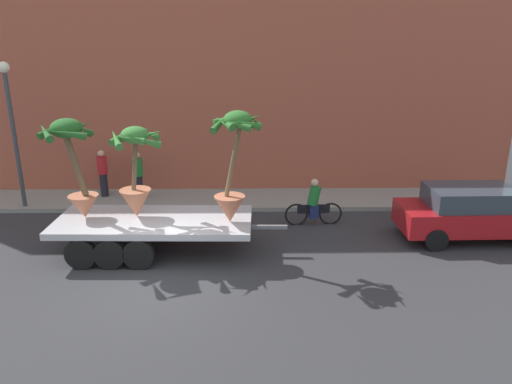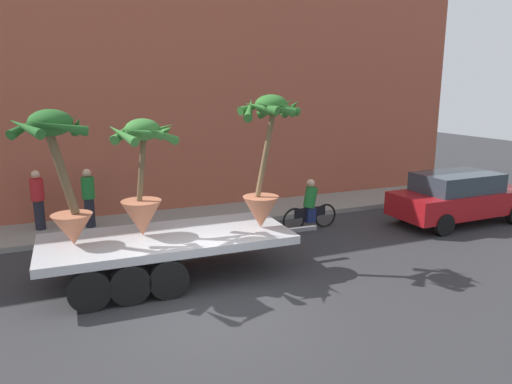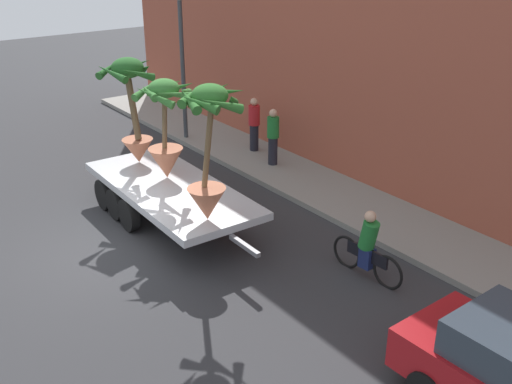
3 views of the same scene
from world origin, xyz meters
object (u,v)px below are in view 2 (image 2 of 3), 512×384
flatbed_trailer (156,246)px  cyclist (310,207)px  pedestrian_near_gate (38,199)px  potted_palm_rear (142,178)px  parked_car (460,197)px  pedestrian_far_left (89,197)px  potted_palm_middle (60,171)px  potted_palm_front (266,161)px

flatbed_trailer → cyclist: (4.92, 1.97, -0.08)m
cyclist → pedestrian_near_gate: bearing=160.9°
potted_palm_rear → parked_car: 9.77m
flatbed_trailer → pedestrian_far_left: size_ratio=3.71×
parked_car → cyclist: bearing=165.2°
cyclist → parked_car: size_ratio=0.41×
pedestrian_near_gate → potted_palm_middle: bearing=-81.8°
potted_palm_front → cyclist: 3.80m
parked_car → flatbed_trailer: bearing=-175.4°
parked_car → pedestrian_near_gate: bearing=162.5°
pedestrian_near_gate → pedestrian_far_left: size_ratio=1.00×
potted_palm_middle → flatbed_trailer: bearing=-3.6°
potted_palm_front → pedestrian_far_left: 5.91m
parked_car → pedestrian_near_gate: 12.45m
potted_palm_front → pedestrian_near_gate: 6.99m
potted_palm_rear → pedestrian_far_left: size_ratio=1.47×
potted_palm_rear → pedestrian_near_gate: potted_palm_rear is taller
parked_car → pedestrian_far_left: pedestrian_far_left is taller
flatbed_trailer → cyclist: 5.30m
pedestrian_near_gate → potted_palm_rear: bearing=-62.7°
potted_palm_front → pedestrian_far_left: bearing=128.3°
cyclist → potted_palm_middle: bearing=-164.5°
potted_palm_middle → potted_palm_front: bearing=-5.2°
potted_palm_rear → pedestrian_near_gate: size_ratio=1.47×
cyclist → parked_car: bearing=-14.8°
flatbed_trailer → potted_palm_front: 3.05m
potted_palm_front → pedestrian_near_gate: potted_palm_front is taller
flatbed_trailer → pedestrian_near_gate: pedestrian_near_gate is taller
potted_palm_front → pedestrian_far_left: (-3.55, 4.49, -1.47)m
potted_palm_rear → parked_car: bearing=3.4°
potted_palm_middle → parked_car: bearing=3.3°
parked_car → potted_palm_front: bearing=-171.5°
potted_palm_middle → parked_car: 11.39m
potted_palm_rear → pedestrian_near_gate: 5.01m
potted_palm_rear → potted_palm_front: size_ratio=0.84×
potted_palm_front → cyclist: potted_palm_front is taller
flatbed_trailer → parked_car: bearing=4.6°
potted_palm_front → potted_palm_rear: bearing=170.0°
potted_palm_rear → potted_palm_middle: size_ratio=0.92×
parked_car → potted_palm_rear: bearing=-176.6°
cyclist → potted_palm_rear: bearing=-160.7°
flatbed_trailer → potted_palm_middle: 2.50m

